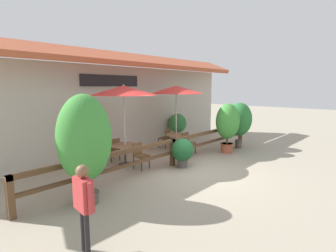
# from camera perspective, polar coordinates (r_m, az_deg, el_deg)

# --- Properties ---
(ground_plane) EXTENTS (60.00, 60.00, 0.00)m
(ground_plane) POSITION_cam_1_polar(r_m,az_deg,el_deg) (8.76, 6.23, -9.87)
(ground_plane) COLOR #9E937F
(building_facade) EXTENTS (14.28, 1.49, 4.23)m
(building_facade) POSITION_cam_1_polar(r_m,az_deg,el_deg) (11.23, -10.88, 5.35)
(building_facade) COLOR #BCB7A8
(building_facade) RESTS_ON ground
(patio_railing) EXTENTS (10.40, 0.14, 0.95)m
(patio_railing) POSITION_cam_1_polar(r_m,az_deg,el_deg) (9.20, 0.98, -4.42)
(patio_railing) COLOR brown
(patio_railing) RESTS_ON ground
(patio_umbrella_near) EXTENTS (2.33, 2.33, 2.84)m
(patio_umbrella_near) POSITION_cam_1_polar(r_m,az_deg,el_deg) (9.18, -9.62, 7.64)
(patio_umbrella_near) COLOR #B7B2A8
(patio_umbrella_near) RESTS_ON ground
(dining_table_near) EXTENTS (0.95, 0.95, 0.73)m
(dining_table_near) POSITION_cam_1_polar(r_m,az_deg,el_deg) (9.43, -9.31, -4.89)
(dining_table_near) COLOR olive
(dining_table_near) RESTS_ON ground
(chair_near_streetside) EXTENTS (0.43, 0.43, 0.87)m
(chair_near_streetside) POSITION_cam_1_polar(r_m,az_deg,el_deg) (8.98, -6.11, -6.14)
(chair_near_streetside) COLOR brown
(chair_near_streetside) RESTS_ON ground
(chair_near_wallside) EXTENTS (0.42, 0.42, 0.87)m
(chair_near_wallside) POSITION_cam_1_polar(r_m,az_deg,el_deg) (10.00, -11.81, -4.75)
(chair_near_wallside) COLOR brown
(chair_near_wallside) RESTS_ON ground
(patio_umbrella_middle) EXTENTS (2.33, 2.33, 2.84)m
(patio_umbrella_middle) POSITION_cam_1_polar(r_m,az_deg,el_deg) (11.15, 1.83, 7.89)
(patio_umbrella_middle) COLOR #B7B2A8
(patio_umbrella_middle) RESTS_ON ground
(dining_table_middle) EXTENTS (0.95, 0.95, 0.73)m
(dining_table_middle) POSITION_cam_1_polar(r_m,az_deg,el_deg) (11.36, 1.78, -2.49)
(dining_table_middle) COLOR olive
(dining_table_middle) RESTS_ON ground
(chair_middle_streetside) EXTENTS (0.44, 0.44, 0.87)m
(chair_middle_streetside) POSITION_cam_1_polar(r_m,az_deg,el_deg) (10.93, 4.36, -3.46)
(chair_middle_streetside) COLOR brown
(chair_middle_streetside) RESTS_ON ground
(chair_middle_wallside) EXTENTS (0.47, 0.47, 0.87)m
(chair_middle_wallside) POSITION_cam_1_polar(r_m,az_deg,el_deg) (11.86, -0.56, -2.49)
(chair_middle_wallside) COLOR brown
(chair_middle_wallside) RESTS_ON ground
(potted_plant_tall_tropical) EXTENTS (0.81, 0.73, 1.00)m
(potted_plant_tall_tropical) POSITION_cam_1_polar(r_m,az_deg,el_deg) (9.07, 3.17, -5.42)
(potted_plant_tall_tropical) COLOR #564C47
(potted_plant_tall_tropical) RESTS_ON ground
(potted_plant_corner_fern) EXTENTS (1.27, 1.15, 2.60)m
(potted_plant_corner_fern) POSITION_cam_1_polar(r_m,az_deg,el_deg) (6.34, -17.71, -2.97)
(potted_plant_corner_fern) COLOR #564C47
(potted_plant_corner_fern) RESTS_ON ground
(potted_plant_small_flowering) EXTENTS (1.06, 0.96, 2.08)m
(potted_plant_small_flowering) POSITION_cam_1_polar(r_m,az_deg,el_deg) (11.19, 12.86, 0.63)
(potted_plant_small_flowering) COLOR #9E4C33
(potted_plant_small_flowering) RESTS_ON ground
(potted_plant_broad_leaf) EXTENTS (1.20, 1.08, 2.06)m
(potted_plant_broad_leaf) POSITION_cam_1_polar(r_m,az_deg,el_deg) (12.18, 15.27, 1.34)
(potted_plant_broad_leaf) COLOR #564C47
(potted_plant_broad_leaf) RESTS_ON ground
(potted_plant_entrance_palm) EXTENTS (0.94, 0.85, 1.42)m
(potted_plant_entrance_palm) POSITION_cam_1_polar(r_m,az_deg,el_deg) (13.20, 2.09, 0.35)
(potted_plant_entrance_palm) COLOR #B7AD99
(potted_plant_entrance_palm) RESTS_ON ground
(pedestrian) EXTENTS (0.23, 0.54, 1.52)m
(pedestrian) POSITION_cam_1_polar(r_m,az_deg,el_deg) (4.61, -17.93, -14.56)
(pedestrian) COLOR black
(pedestrian) RESTS_ON ground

